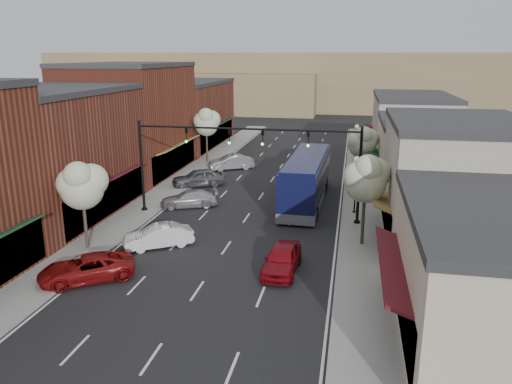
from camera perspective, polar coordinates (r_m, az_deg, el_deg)
The scene contains 29 objects.
ground at distance 29.59m, azimuth -4.38°, elevation -7.79°, with size 160.00×160.00×0.00m, color black.
sidewalk_left at distance 48.78m, azimuth -8.18°, elevation 1.56°, with size 2.80×73.00×0.15m, color gray.
sidewalk_right at distance 46.17m, azimuth 11.94°, elevation 0.59°, with size 2.80×73.00×0.15m, color gray.
curb_left at distance 48.35m, azimuth -6.62°, elevation 1.49°, with size 0.25×73.00×0.17m, color gray.
curb_right at distance 46.16m, azimuth 10.20°, elevation 0.67°, with size 0.25×73.00×0.17m, color gray.
bldg_left_midnear at distance 39.39m, azimuth -22.53°, elevation 4.04°, with size 10.14×14.10×9.40m.
bldg_left_midfar at distance 51.37m, azimuth -14.09°, elevation 8.01°, with size 10.14×14.10×10.90m.
bldg_left_far at distance 66.25m, azimuth -8.17°, elevation 8.81°, with size 10.14×18.10×8.40m.
bldg_right_near at distance 22.87m, azimuth 26.39°, elevation -8.72°, with size 9.14×12.10×5.90m.
bldg_right_midnear at distance 33.70m, azimuth 21.54°, elevation 1.06°, with size 9.14×12.10×7.90m.
bldg_right_midfar at distance 45.43m, azimuth 18.86°, elevation 3.85°, with size 9.14×12.10×6.40m.
bldg_right_far at distance 59.06m, azimuth 17.21°, elevation 6.99°, with size 9.14×16.10×7.40m.
hill_far at distance 116.55m, azimuth 7.57°, elevation 12.55°, with size 120.00×30.00×12.00m, color #7A6647.
hill_near at distance 109.36m, azimuth -6.34°, elevation 11.35°, with size 50.00×20.00×8.00m, color #7A6647.
signal_mast_right at distance 34.94m, azimuth 7.93°, elevation 3.69°, with size 8.22×0.46×7.00m.
signal_mast_left at distance 37.24m, azimuth -9.65°, elevation 4.35°, with size 8.22×0.46×7.00m.
tree_right_near at distance 30.99m, azimuth 12.51°, elevation 1.63°, with size 2.85×2.65×5.95m.
tree_right_far at distance 46.76m, azimuth 12.12°, elevation 5.68°, with size 2.85×2.65×5.43m.
tree_left_near at distance 31.34m, azimuth -19.29°, elevation 0.85°, with size 2.85×2.65×5.69m.
tree_left_far at distance 54.87m, azimuth -5.67°, elevation 8.00°, with size 2.85×2.65×6.13m.
lamp_post_near at distance 37.69m, azimuth 11.37°, elevation 1.88°, with size 0.44×0.44×4.44m.
lamp_post_far at distance 54.86m, azimuth 11.39°, elevation 6.08°, with size 0.44×0.44×4.44m.
coach_bus at distance 40.28m, azimuth 5.80°, elevation 1.50°, with size 3.09×12.66×3.85m.
red_hatchback at distance 27.81m, azimuth 2.97°, elevation -7.64°, with size 1.79×4.45×1.52m, color maroon.
parked_car_a at distance 28.28m, azimuth -18.81°, elevation -8.25°, with size 2.28×4.95×1.38m, color maroon.
parked_car_b at distance 31.82m, azimuth -11.10°, elevation -4.98°, with size 1.50×4.29×1.41m, color silver.
parked_car_c at distance 39.70m, azimuth -7.65°, elevation -0.78°, with size 1.83×4.51×1.31m, color #A2A3A8.
parked_car_d at distance 45.73m, azimuth -6.58°, elevation 1.63°, with size 1.91×4.76×1.62m, color #4F5156.
parked_car_e at distance 52.28m, azimuth -2.87°, elevation 3.42°, with size 1.63×4.67×1.54m, color #A2A3A7.
Camera 1 is at (7.39, -26.18, 11.66)m, focal length 35.00 mm.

